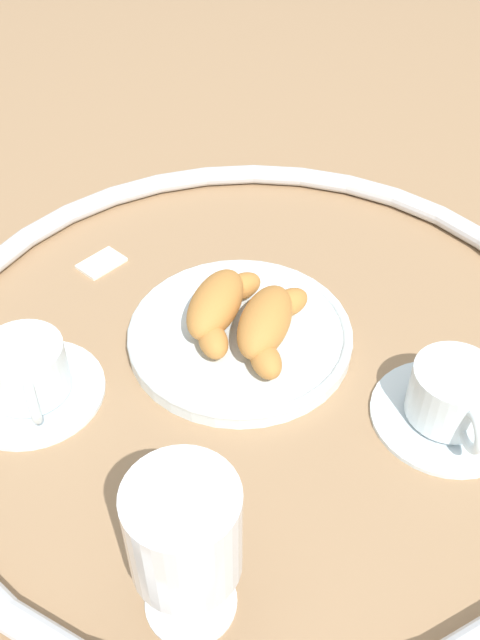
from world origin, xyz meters
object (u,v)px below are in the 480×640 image
object	(u,v)px
coffee_cup_near	(28,376)
croissant_small	(268,324)
juice_glass_left	(183,535)
sugar_packet	(101,262)
croissant_large	(219,306)
pastry_plate	(240,334)
coffee_cup_far	(451,400)

from	to	relation	value
coffee_cup_near	croissant_small	bearing A→B (deg)	115.96
croissant_small	juice_glass_left	world-z (taller)	juice_glass_left
sugar_packet	croissant_large	bearing A→B (deg)	93.07
pastry_plate	sugar_packet	size ratio (longest dim) A/B	4.54
pastry_plate	sugar_packet	world-z (taller)	pastry_plate
sugar_packet	coffee_cup_near	bearing A→B (deg)	32.19
coffee_cup_far	sugar_packet	distance (m)	0.41
juice_glass_left	sugar_packet	bearing A→B (deg)	-151.25
croissant_large	coffee_cup_near	size ratio (longest dim) A/B	1.00
juice_glass_left	sugar_packet	distance (m)	0.43
croissant_large	sugar_packet	size ratio (longest dim) A/B	2.72
coffee_cup_near	sugar_packet	distance (m)	0.20
sugar_packet	croissant_small	bearing A→B (deg)	95.76
coffee_cup_far	juice_glass_left	size ratio (longest dim) A/B	0.97
pastry_plate	juice_glass_left	size ratio (longest dim) A/B	1.62
coffee_cup_near	sugar_packet	world-z (taller)	coffee_cup_near
croissant_large	coffee_cup_far	bearing A→B (deg)	73.44
croissant_large	sugar_packet	bearing A→B (deg)	-117.91
pastry_plate	croissant_large	xyz separation A→B (m)	(-0.01, -0.02, 0.03)
pastry_plate	coffee_cup_near	distance (m)	0.21
coffee_cup_far	juice_glass_left	bearing A→B (deg)	-40.86
pastry_plate	juice_glass_left	world-z (taller)	juice_glass_left
croissant_small	juice_glass_left	size ratio (longest dim) A/B	0.97
croissant_small	sugar_packet	world-z (taller)	croissant_small
coffee_cup_near	croissant_large	bearing A→B (deg)	127.05
croissant_small	juice_glass_left	distance (m)	0.27
pastry_plate	croissant_small	distance (m)	0.04
pastry_plate	croissant_large	bearing A→B (deg)	-107.72
croissant_small	juice_glass_left	xyz separation A→B (m)	(0.27, -0.01, 0.06)
pastry_plate	sugar_packet	distance (m)	0.20
pastry_plate	sugar_packet	bearing A→B (deg)	-116.69
croissant_small	coffee_cup_near	bearing A→B (deg)	-64.04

